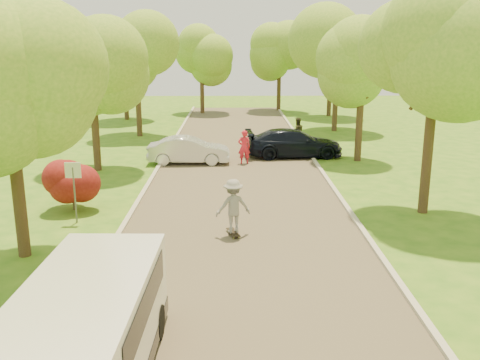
{
  "coord_description": "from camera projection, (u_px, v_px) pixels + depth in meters",
  "views": [
    {
      "loc": [
        -0.29,
        -13.94,
        6.16
      ],
      "look_at": [
        -0.03,
        4.89,
        1.3
      ],
      "focal_mm": 40.0,
      "sensor_mm": 36.0,
      "label": 1
    }
  ],
  "objects": [
    {
      "name": "dark_sedan",
      "position": [
        294.0,
        143.0,
        29.48
      ],
      "size": [
        5.45,
        2.52,
        1.54
      ],
      "primitive_type": "imported",
      "rotation": [
        0.0,
        0.0,
        1.64
      ],
      "color": "black",
      "rests_on": "ground"
    },
    {
      "name": "tree_bg_d",
      "position": [
        282.0,
        52.0,
        48.63
      ],
      "size": [
        5.12,
        5.0,
        7.72
      ],
      "color": "#382619",
      "rests_on": "ground"
    },
    {
      "name": "minivan",
      "position": [
        86.0,
        336.0,
        9.55
      ],
      "size": [
        2.28,
        5.54,
        2.04
      ],
      "rotation": [
        0.0,
        0.0,
        -0.02
      ],
      "color": "white",
      "rests_on": "ground"
    },
    {
      "name": "ground",
      "position": [
        243.0,
        268.0,
        15.04
      ],
      "size": [
        100.0,
        100.0,
        0.0
      ],
      "primitive_type": "plane",
      "color": "#326818",
      "rests_on": "ground"
    },
    {
      "name": "skateboarder",
      "position": [
        233.0,
        206.0,
        17.34
      ],
      "size": [
        1.29,
        0.95,
        1.79
      ],
      "primitive_type": "imported",
      "rotation": [
        0.0,
        0.0,
        3.42
      ],
      "color": "gray",
      "rests_on": "longboard"
    },
    {
      "name": "tree_bg_b",
      "position": [
        334.0,
        50.0,
        44.75
      ],
      "size": [
        5.12,
        5.0,
        7.95
      ],
      "color": "#382619",
      "rests_on": "ground"
    },
    {
      "name": "street_sign",
      "position": [
        74.0,
        180.0,
        18.45
      ],
      "size": [
        0.55,
        0.06,
        2.17
      ],
      "color": "#59595E",
      "rests_on": "ground"
    },
    {
      "name": "person_striped",
      "position": [
        244.0,
        147.0,
        27.73
      ],
      "size": [
        0.7,
        0.51,
        1.77
      ],
      "primitive_type": "imported",
      "rotation": [
        0.0,
        0.0,
        3.29
      ],
      "color": "red",
      "rests_on": "ground"
    },
    {
      "name": "road",
      "position": [
        240.0,
        191.0,
        22.79
      ],
      "size": [
        8.0,
        60.0,
        0.01
      ],
      "primitive_type": "cube",
      "color": "#4C4438",
      "rests_on": "ground"
    },
    {
      "name": "tree_r_mida",
      "position": [
        442.0,
        61.0,
        18.6
      ],
      "size": [
        5.13,
        5.0,
        7.95
      ],
      "color": "#382619",
      "rests_on": "ground"
    },
    {
      "name": "tree_bg_c",
      "position": [
        204.0,
        56.0,
        46.67
      ],
      "size": [
        4.92,
        4.8,
        7.33
      ],
      "color": "#382619",
      "rests_on": "ground"
    },
    {
      "name": "longboard",
      "position": [
        233.0,
        232.0,
        17.56
      ],
      "size": [
        0.5,
        0.95,
        0.11
      ],
      "rotation": [
        0.0,
        0.0,
        3.42
      ],
      "color": "black",
      "rests_on": "ground"
    },
    {
      "name": "tree_bg_a",
      "position": [
        126.0,
        53.0,
        42.64
      ],
      "size": [
        5.12,
        5.0,
        7.72
      ],
      "color": "#382619",
      "rests_on": "ground"
    },
    {
      "name": "silver_sedan",
      "position": [
        189.0,
        150.0,
        27.87
      ],
      "size": [
        4.26,
        1.51,
        1.4
      ],
      "primitive_type": "imported",
      "rotation": [
        0.0,
        0.0,
        1.58
      ],
      "color": "silver",
      "rests_on": "ground"
    },
    {
      "name": "tree_r_far",
      "position": [
        341.0,
        47.0,
        36.92
      ],
      "size": [
        5.33,
        5.2,
        8.34
      ],
      "color": "#382619",
      "rests_on": "ground"
    },
    {
      "name": "red_shrub",
      "position": [
        73.0,
        182.0,
        20.01
      ],
      "size": [
        1.7,
        1.7,
        1.95
      ],
      "color": "#382619",
      "rests_on": "ground"
    },
    {
      "name": "tree_l_far",
      "position": [
        139.0,
        53.0,
        34.89
      ],
      "size": [
        4.92,
        4.8,
        7.79
      ],
      "color": "#382619",
      "rests_on": "ground"
    },
    {
      "name": "tree_r_midb",
      "position": [
        366.0,
        68.0,
        27.47
      ],
      "size": [
        4.51,
        4.4,
        7.01
      ],
      "color": "#382619",
      "rests_on": "ground"
    },
    {
      "name": "person_olive",
      "position": [
        297.0,
        132.0,
        32.37
      ],
      "size": [
        0.97,
        0.83,
        1.76
      ],
      "primitive_type": "imported",
      "rotation": [
        0.0,
        0.0,
        3.35
      ],
      "color": "#2B2D1B",
      "rests_on": "ground"
    },
    {
      "name": "tree_l_mida",
      "position": [
        14.0,
        80.0,
        14.64
      ],
      "size": [
        4.71,
        4.6,
        7.39
      ],
      "color": "#382619",
      "rests_on": "ground"
    },
    {
      "name": "curb_left",
      "position": [
        145.0,
        190.0,
        22.72
      ],
      "size": [
        0.18,
        60.0,
        0.12
      ],
      "primitive_type": "cube",
      "color": "#B2AD9E",
      "rests_on": "ground"
    },
    {
      "name": "curb_right",
      "position": [
        334.0,
        190.0,
        22.83
      ],
      "size": [
        0.18,
        60.0,
        0.12
      ],
      "primitive_type": "cube",
      "color": "#B2AD9E",
      "rests_on": "ground"
    },
    {
      "name": "tree_l_midb",
      "position": [
        96.0,
        76.0,
        25.43
      ],
      "size": [
        4.3,
        4.2,
        6.62
      ],
      "color": "#382619",
      "rests_on": "ground"
    }
  ]
}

